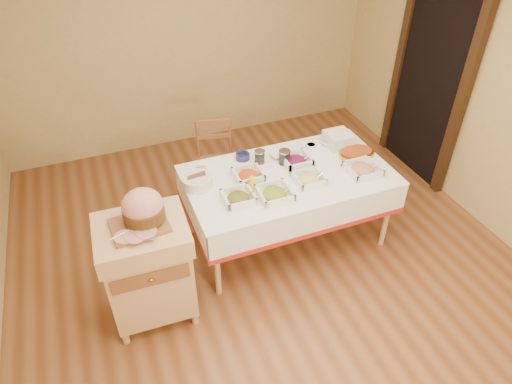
{
  "coord_description": "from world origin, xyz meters",
  "views": [
    {
      "loc": [
        -1.18,
        -2.65,
        3.08
      ],
      "look_at": [
        -0.05,
        0.2,
        0.73
      ],
      "focal_mm": 32.0,
      "sensor_mm": 36.0,
      "label": 1
    }
  ],
  "objects_px": {
    "dining_chair": "(216,162)",
    "bread_basket": "(197,181)",
    "brass_platter": "(357,153)",
    "preserve_jar_right": "(284,158)",
    "ham_on_board": "(142,210)",
    "mustard_bottle": "(252,183)",
    "dining_table": "(288,189)",
    "preserve_jar_left": "(260,157)",
    "butcher_cart": "(148,266)",
    "plate_stack": "(338,139)"
  },
  "relations": [
    {
      "from": "ham_on_board",
      "to": "plate_stack",
      "type": "height_order",
      "value": "ham_on_board"
    },
    {
      "from": "plate_stack",
      "to": "brass_platter",
      "type": "height_order",
      "value": "plate_stack"
    },
    {
      "from": "preserve_jar_left",
      "to": "brass_platter",
      "type": "distance_m",
      "value": 0.92
    },
    {
      "from": "ham_on_board",
      "to": "plate_stack",
      "type": "relative_size",
      "value": 1.76
    },
    {
      "from": "preserve_jar_left",
      "to": "bread_basket",
      "type": "relative_size",
      "value": 0.48
    },
    {
      "from": "ham_on_board",
      "to": "dining_chair",
      "type": "bearing_deg",
      "value": 54.33
    },
    {
      "from": "mustard_bottle",
      "to": "dining_table",
      "type": "bearing_deg",
      "value": 13.96
    },
    {
      "from": "dining_table",
      "to": "ham_on_board",
      "type": "bearing_deg",
      "value": -163.81
    },
    {
      "from": "dining_table",
      "to": "preserve_jar_left",
      "type": "xyz_separation_m",
      "value": [
        -0.17,
        0.27,
        0.22
      ]
    },
    {
      "from": "preserve_jar_left",
      "to": "brass_platter",
      "type": "height_order",
      "value": "preserve_jar_left"
    },
    {
      "from": "bread_basket",
      "to": "brass_platter",
      "type": "distance_m",
      "value": 1.52
    },
    {
      "from": "butcher_cart",
      "to": "ham_on_board",
      "type": "relative_size",
      "value": 2.24
    },
    {
      "from": "ham_on_board",
      "to": "preserve_jar_right",
      "type": "height_order",
      "value": "ham_on_board"
    },
    {
      "from": "bread_basket",
      "to": "mustard_bottle",
      "type": "bearing_deg",
      "value": -28.79
    },
    {
      "from": "bread_basket",
      "to": "plate_stack",
      "type": "xyz_separation_m",
      "value": [
        1.44,
        0.14,
        0.02
      ]
    },
    {
      "from": "dining_chair",
      "to": "bread_basket",
      "type": "bearing_deg",
      "value": -117.27
    },
    {
      "from": "mustard_bottle",
      "to": "plate_stack",
      "type": "height_order",
      "value": "mustard_bottle"
    },
    {
      "from": "dining_table",
      "to": "preserve_jar_right",
      "type": "height_order",
      "value": "preserve_jar_right"
    },
    {
      "from": "ham_on_board",
      "to": "preserve_jar_left",
      "type": "relative_size",
      "value": 3.36
    },
    {
      "from": "dining_chair",
      "to": "preserve_jar_left",
      "type": "bearing_deg",
      "value": -68.28
    },
    {
      "from": "plate_stack",
      "to": "dining_table",
      "type": "bearing_deg",
      "value": -156.9
    },
    {
      "from": "plate_stack",
      "to": "bread_basket",
      "type": "bearing_deg",
      "value": -174.28
    },
    {
      "from": "preserve_jar_right",
      "to": "brass_platter",
      "type": "relative_size",
      "value": 0.38
    },
    {
      "from": "dining_chair",
      "to": "ham_on_board",
      "type": "bearing_deg",
      "value": -125.67
    },
    {
      "from": "butcher_cart",
      "to": "preserve_jar_left",
      "type": "distance_m",
      "value": 1.4
    },
    {
      "from": "mustard_bottle",
      "to": "bread_basket",
      "type": "xyz_separation_m",
      "value": [
        -0.41,
        0.23,
        -0.02
      ]
    },
    {
      "from": "butcher_cart",
      "to": "brass_platter",
      "type": "xyz_separation_m",
      "value": [
        2.08,
        0.47,
        0.25
      ]
    },
    {
      "from": "bread_basket",
      "to": "plate_stack",
      "type": "height_order",
      "value": "plate_stack"
    },
    {
      "from": "butcher_cart",
      "to": "ham_on_board",
      "type": "height_order",
      "value": "ham_on_board"
    },
    {
      "from": "brass_platter",
      "to": "preserve_jar_right",
      "type": "bearing_deg",
      "value": 170.41
    },
    {
      "from": "ham_on_board",
      "to": "dining_table",
      "type": "bearing_deg",
      "value": 16.19
    },
    {
      "from": "dining_chair",
      "to": "bread_basket",
      "type": "distance_m",
      "value": 0.92
    },
    {
      "from": "preserve_jar_left",
      "to": "preserve_jar_right",
      "type": "height_order",
      "value": "preserve_jar_right"
    },
    {
      "from": "butcher_cart",
      "to": "bread_basket",
      "type": "bearing_deg",
      "value": 44.18
    },
    {
      "from": "preserve_jar_left",
      "to": "ham_on_board",
      "type": "bearing_deg",
      "value": -150.35
    },
    {
      "from": "butcher_cart",
      "to": "dining_table",
      "type": "bearing_deg",
      "value": 17.0
    },
    {
      "from": "ham_on_board",
      "to": "preserve_jar_left",
      "type": "height_order",
      "value": "ham_on_board"
    },
    {
      "from": "dining_chair",
      "to": "brass_platter",
      "type": "xyz_separation_m",
      "value": [
        1.13,
        -0.82,
        0.33
      ]
    },
    {
      "from": "butcher_cart",
      "to": "preserve_jar_right",
      "type": "height_order",
      "value": "butcher_cart"
    },
    {
      "from": "ham_on_board",
      "to": "preserve_jar_right",
      "type": "distance_m",
      "value": 1.48
    },
    {
      "from": "plate_stack",
      "to": "mustard_bottle",
      "type": "bearing_deg",
      "value": -160.18
    },
    {
      "from": "dining_table",
      "to": "plate_stack",
      "type": "distance_m",
      "value": 0.74
    },
    {
      "from": "butcher_cart",
      "to": "preserve_jar_right",
      "type": "distance_m",
      "value": 1.54
    },
    {
      "from": "preserve_jar_right",
      "to": "plate_stack",
      "type": "xyz_separation_m",
      "value": [
        0.61,
        0.1,
        0.0
      ]
    },
    {
      "from": "preserve_jar_left",
      "to": "dining_chair",
      "type": "bearing_deg",
      "value": 111.72
    },
    {
      "from": "butcher_cart",
      "to": "mustard_bottle",
      "type": "relative_size",
      "value": 5.86
    },
    {
      "from": "dining_table",
      "to": "preserve_jar_left",
      "type": "height_order",
      "value": "preserve_jar_left"
    },
    {
      "from": "dining_chair",
      "to": "brass_platter",
      "type": "distance_m",
      "value": 1.44
    },
    {
      "from": "ham_on_board",
      "to": "butcher_cart",
      "type": "bearing_deg",
      "value": -141.9
    },
    {
      "from": "ham_on_board",
      "to": "brass_platter",
      "type": "bearing_deg",
      "value": 12.13
    }
  ]
}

